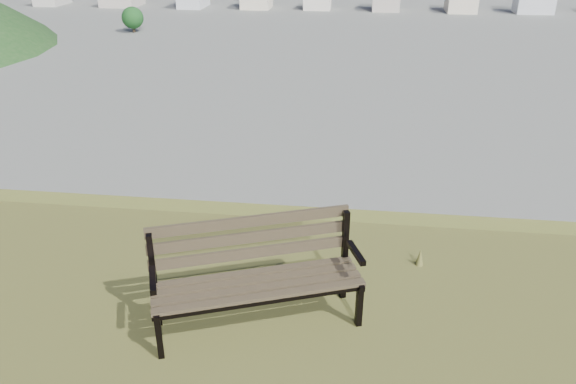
# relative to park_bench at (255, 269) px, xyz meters

# --- Properties ---
(park_bench) EXTENTS (1.80, 1.13, 0.90)m
(park_bench) POSITION_rel_park_bench_xyz_m (0.00, 0.00, 0.00)
(park_bench) COLOR #3B3222
(park_bench) RESTS_ON hilltop_mesa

